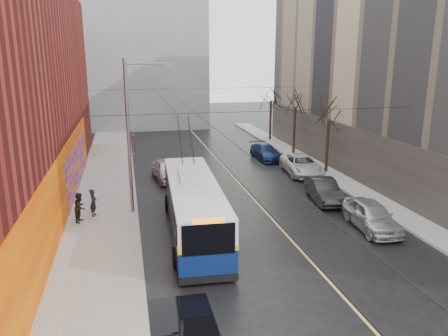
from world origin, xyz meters
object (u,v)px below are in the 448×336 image
object	(u,v)px
following_car	(167,170)
parked_car_a	(372,215)
tree_far	(271,94)
tree_mid	(296,99)
pedestrian_b	(80,207)
trolleybus	(194,206)
streetlight_pole	(131,133)
parked_car_c	(302,165)
tree_near	(330,111)
parked_car_d	(266,152)
parked_car_b	(324,190)
pedestrian_a	(93,202)

from	to	relation	value
following_car	parked_car_a	bearing A→B (deg)	-58.05
tree_far	following_car	bearing A→B (deg)	-133.72
tree_mid	pedestrian_b	bearing A→B (deg)	-142.29
following_car	trolleybus	bearing A→B (deg)	-95.00
streetlight_pole	tree_far	distance (m)	25.09
parked_car_c	following_car	bearing A→B (deg)	-177.94
tree_near	pedestrian_b	world-z (taller)	tree_near
parked_car_d	tree_far	bearing A→B (deg)	65.11
streetlight_pole	parked_car_a	xyz separation A→B (m)	(12.40, -5.25, -4.08)
streetlight_pole	pedestrian_b	size ratio (longest dim) A/B	5.43
trolleybus	following_car	world-z (taller)	trolleybus
streetlight_pole	parked_car_b	distance (m)	12.64
parked_car_b	parked_car_d	size ratio (longest dim) A/B	0.94
tree_far	parked_car_a	size ratio (longest dim) A/B	1.45
following_car	pedestrian_a	distance (m)	8.63
parked_car_a	pedestrian_b	world-z (taller)	pedestrian_b
parked_car_c	parked_car_d	size ratio (longest dim) A/B	1.16
trolleybus	parked_car_c	bearing A→B (deg)	47.01
streetlight_pole	parked_car_c	size ratio (longest dim) A/B	1.69
parked_car_c	parked_car_d	world-z (taller)	parked_car_c
tree_near	trolleybus	xyz separation A→B (m)	(-12.18, -9.68, -3.46)
parked_car_b	following_car	distance (m)	11.81
tree_near	pedestrian_a	distance (m)	19.00
pedestrian_b	parked_car_d	bearing A→B (deg)	-32.93
parked_car_a	parked_car_c	xyz separation A→B (m)	(0.74, 11.48, -0.03)
tree_mid	pedestrian_b	distance (m)	23.33
tree_mid	tree_far	world-z (taller)	tree_mid
tree_mid	tree_far	bearing A→B (deg)	90.00
streetlight_pole	parked_car_c	distance (m)	15.11
tree_near	parked_car_a	world-z (taller)	tree_near
trolleybus	parked_car_b	world-z (taller)	trolleybus
streetlight_pole	parked_car_a	world-z (taller)	streetlight_pole
parked_car_c	pedestrian_b	world-z (taller)	pedestrian_b
tree_near	trolleybus	bearing A→B (deg)	-141.52
tree_far	following_car	xyz separation A→B (m)	(-12.58, -13.16, -4.36)
tree_near	pedestrian_b	bearing A→B (deg)	-158.82
pedestrian_b	trolleybus	bearing A→B (deg)	-97.29
streetlight_pole	tree_near	world-z (taller)	streetlight_pole
tree_near	tree_mid	world-z (taller)	tree_mid
tree_mid	pedestrian_a	world-z (taller)	tree_mid
parked_car_a	pedestrian_b	size ratio (longest dim) A/B	2.72
pedestrian_b	parked_car_c	bearing A→B (deg)	-49.10
tree_far	parked_car_b	xyz separation A→B (m)	(-3.20, -20.34, -4.43)
streetlight_pole	pedestrian_b	distance (m)	5.00
parked_car_d	following_car	world-z (taller)	following_car
pedestrian_b	tree_near	bearing A→B (deg)	-52.13
tree_far	parked_car_a	xyz separation A→B (m)	(-2.74, -25.25, -4.37)
pedestrian_a	parked_car_d	bearing A→B (deg)	-41.41
tree_far	following_car	world-z (taller)	tree_far
pedestrian_b	tree_far	bearing A→B (deg)	-24.09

